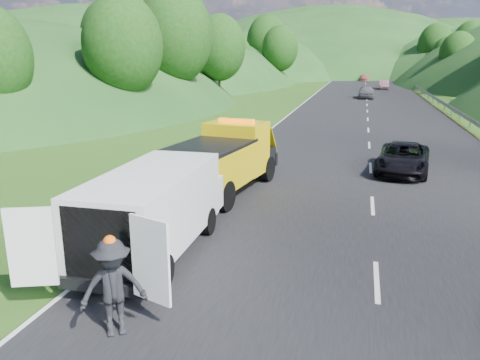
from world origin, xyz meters
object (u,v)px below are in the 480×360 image
(white_van, at_px, (155,207))
(tow_truck, at_px, (224,158))
(woman, at_px, (172,213))
(suitcase, at_px, (147,209))
(worker, at_px, (117,334))
(child, at_px, (176,236))
(passing_suv, at_px, (402,173))

(white_van, bearing_deg, tow_truck, 88.20)
(white_van, relative_size, woman, 4.42)
(woman, height_order, suitcase, woman)
(tow_truck, distance_m, worker, 10.15)
(tow_truck, bearing_deg, white_van, -82.53)
(child, distance_m, passing_suv, 12.25)
(passing_suv, bearing_deg, worker, -105.47)
(child, distance_m, suitcase, 1.99)
(child, bearing_deg, suitcase, 162.71)
(suitcase, bearing_deg, child, -39.44)
(tow_truck, xyz_separation_m, white_van, (-0.11, -6.27, -0.02))
(woman, relative_size, passing_suv, 0.31)
(white_van, bearing_deg, worker, -78.15)
(child, bearing_deg, worker, -58.69)
(passing_suv, bearing_deg, suitcase, -127.49)
(white_van, height_order, passing_suv, white_van)
(passing_suv, bearing_deg, woman, -127.97)
(tow_truck, height_order, child, tow_truck)
(suitcase, height_order, passing_suv, passing_suv)
(woman, xyz_separation_m, passing_suv, (8.11, 7.97, 0.00))
(suitcase, bearing_deg, tow_truck, 66.87)
(suitcase, xyz_separation_m, passing_suv, (8.69, 8.68, -0.31))
(white_van, relative_size, child, 6.91)
(tow_truck, bearing_deg, suitcase, -104.63)
(white_van, relative_size, suitcase, 10.60)
(woman, bearing_deg, suitcase, 123.66)
(white_van, relative_size, passing_suv, 1.38)
(woman, bearing_deg, white_van, 178.44)
(woman, xyz_separation_m, worker, (1.75, -7.00, 0.00))
(worker, height_order, suitcase, worker)
(woman, height_order, worker, worker)
(suitcase, bearing_deg, woman, 50.94)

